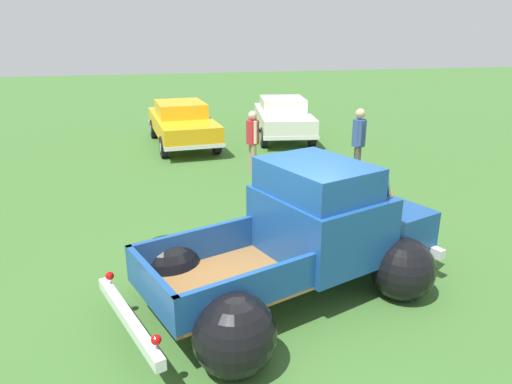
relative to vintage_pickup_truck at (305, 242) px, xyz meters
The scene contains 8 objects.
ground_plane 0.85m from the vintage_pickup_truck, 160.94° to the right, with size 80.00×80.00×0.00m, color #3D6B2D.
vintage_pickup_truck is the anchor object (origin of this frame).
show_car_0 9.97m from the vintage_pickup_truck, 94.48° to the left, with size 2.09×4.81×1.43m.
show_car_1 10.55m from the vintage_pickup_truck, 74.37° to the left, with size 2.50×4.48×1.43m.
spectator_0 5.77m from the vintage_pickup_truck, 56.68° to the left, with size 0.43×0.53×1.84m.
spectator_1 6.10m from the vintage_pickup_truck, 83.28° to the left, with size 0.38×0.54×1.69m.
lane_cone_0 2.97m from the vintage_pickup_truck, 66.11° to the left, with size 0.36×0.36×0.63m.
lane_cone_1 3.51m from the vintage_pickup_truck, 39.54° to the left, with size 0.36×0.36×0.63m.
Camera 1 is at (-1.82, -5.60, 3.60)m, focal length 32.66 mm.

